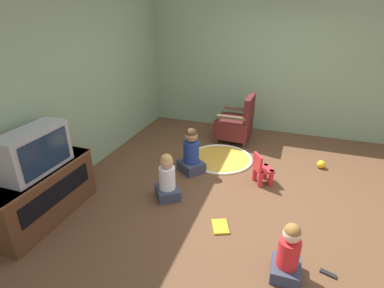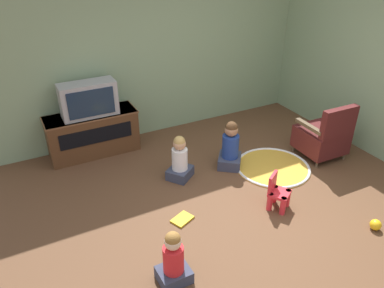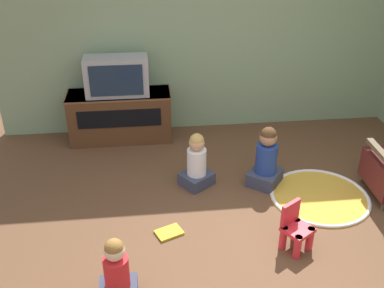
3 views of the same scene
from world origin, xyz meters
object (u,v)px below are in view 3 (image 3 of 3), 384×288
at_px(tv_cabinet, 120,116).
at_px(yellow_kid_chair, 295,231).
at_px(television, 117,76).
at_px(child_watching_left, 197,163).
at_px(book, 169,232).
at_px(child_watching_right, 117,274).
at_px(child_watching_center, 266,160).

height_order(tv_cabinet, yellow_kid_chair, tv_cabinet).
bearing_deg(tv_cabinet, television, -90.00).
distance_m(tv_cabinet, child_watching_left, 1.48).
bearing_deg(tv_cabinet, yellow_kid_chair, -54.97).
distance_m(child_watching_left, book, 0.93).
relative_size(tv_cabinet, child_watching_right, 2.22).
height_order(television, yellow_kid_chair, television).
relative_size(child_watching_left, book, 2.16).
relative_size(tv_cabinet, child_watching_left, 2.08).
bearing_deg(book, tv_cabinet, 80.86).
distance_m(child_watching_left, child_watching_right, 1.76).
xyz_separation_m(tv_cabinet, yellow_kid_chair, (1.63, -2.33, -0.15)).
height_order(child_watching_left, child_watching_center, child_watching_center).
bearing_deg(child_watching_left, child_watching_right, -154.16).
bearing_deg(child_watching_center, book, 160.73).
bearing_deg(tv_cabinet, child_watching_center, -37.89).
bearing_deg(child_watching_left, television, 90.12).
bearing_deg(child_watching_center, yellow_kid_chair, -142.62).
bearing_deg(tv_cabinet, book, -76.10).
relative_size(child_watching_right, book, 2.02).
distance_m(child_watching_center, child_watching_right, 2.18).
bearing_deg(television, tv_cabinet, 90.00).
bearing_deg(child_watching_left, tv_cabinet, 89.19).
relative_size(yellow_kid_chair, child_watching_left, 0.72).
xyz_separation_m(television, child_watching_right, (0.05, -2.72, -0.64)).
bearing_deg(child_watching_center, tv_cabinet, 89.22).
xyz_separation_m(tv_cabinet, television, (0.00, -0.04, 0.56)).
distance_m(television, yellow_kid_chair, 2.90).
relative_size(television, child_watching_right, 1.31).
bearing_deg(child_watching_right, book, 57.67).
bearing_deg(yellow_kid_chair, child_watching_left, 91.19).
distance_m(child_watching_left, child_watching_center, 0.77).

